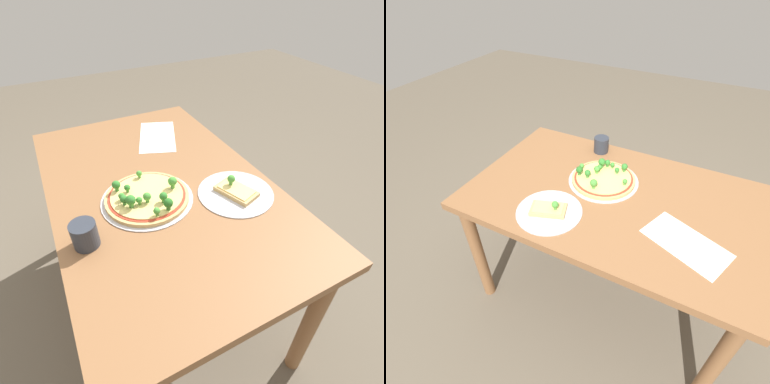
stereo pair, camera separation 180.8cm
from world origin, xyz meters
TOP-DOWN VIEW (x-y plane):
  - ground_plane at (0.00, 0.00)m, footprint 8.00×8.00m
  - dining_table at (0.00, 0.00)m, footprint 1.30×0.80m
  - pizza_tray_whole at (-0.08, 0.07)m, footprint 0.33×0.33m
  - pizza_tray_slice at (-0.20, -0.23)m, footprint 0.28×0.28m
  - drinking_cup at (-0.20, 0.31)m, footprint 0.08×0.08m
  - paper_menu at (0.35, -0.14)m, footprint 0.35×0.27m

SIDE VIEW (x-z plane):
  - ground_plane at x=0.00m, z-range 0.00..0.00m
  - dining_table at x=0.00m, z-range 0.27..0.98m
  - paper_menu at x=0.35m, z-range 0.72..0.72m
  - pizza_tray_slice at x=-0.20m, z-range 0.69..0.76m
  - pizza_tray_whole at x=-0.08m, z-range 0.70..0.77m
  - drinking_cup at x=-0.20m, z-range 0.72..0.80m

